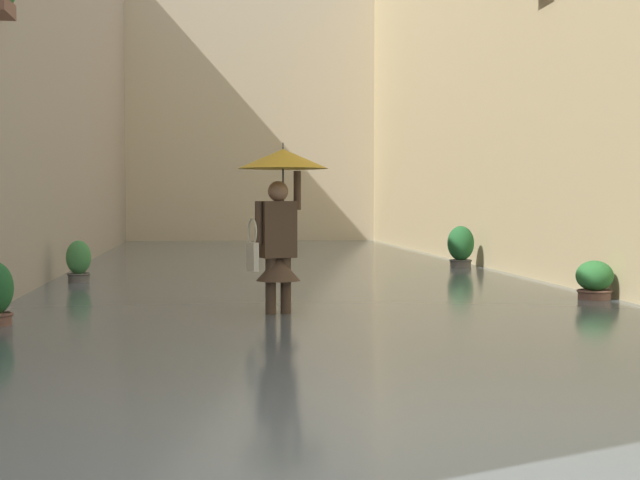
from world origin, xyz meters
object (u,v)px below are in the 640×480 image
Objects in this scene: potted_plant_mid_left at (594,286)px; potted_plant_near_left at (461,250)px; person_wading at (280,200)px; potted_plant_near_right at (79,266)px.

potted_plant_near_left reaches higher than potted_plant_mid_left.
potted_plant_near_left is at bearing -119.44° from person_wading.
potted_plant_near_left is (-4.00, -7.08, -0.96)m from person_wading.
potted_plant_mid_left is 0.83× the size of potted_plant_near_right.
person_wading is 5.41m from potted_plant_near_right.
potted_plant_near_right reaches higher than potted_plant_mid_left.
person_wading is 2.14× the size of potted_plant_near_left.
person_wading reaches higher than potted_plant_mid_left.
potted_plant_near_right is (2.81, -4.51, -1.04)m from person_wading.
potted_plant_mid_left is at bearing 153.80° from potted_plant_near_right.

